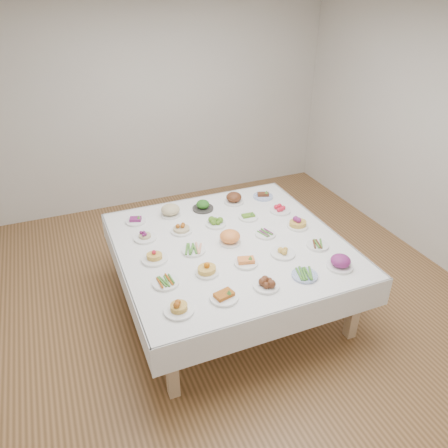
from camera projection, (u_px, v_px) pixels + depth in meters
name	position (u px, v px, depth m)	size (l,w,h in m)	color
room_envelope	(229.00, 127.00, 3.84)	(5.02, 5.02, 2.81)	olive
display_table	(230.00, 249.00, 4.25)	(2.13, 2.13, 0.75)	white
dish_0	(179.00, 306.00, 3.33)	(0.23, 0.23, 0.13)	white
dish_1	(224.00, 295.00, 3.48)	(0.23, 0.23, 0.10)	white
dish_2	(266.00, 283.00, 3.60)	(0.22, 0.22, 0.10)	white
dish_3	(305.00, 274.00, 3.73)	(0.24, 0.22, 0.06)	#4C66B2
dish_4	(341.00, 261.00, 3.83)	(0.27, 0.27, 0.15)	white
dish_5	(166.00, 282.00, 3.65)	(0.22, 0.22, 0.05)	white
dish_6	(207.00, 269.00, 3.76)	(0.20, 0.20, 0.12)	white
dish_7	(246.00, 261.00, 3.89)	(0.21, 0.21, 0.08)	white
dish_8	(283.00, 251.00, 4.02)	(0.23, 0.23, 0.09)	white
dish_9	(318.00, 245.00, 4.15)	(0.21, 0.21, 0.05)	white
dish_10	(154.00, 255.00, 3.93)	(0.24, 0.24, 0.12)	white
dish_11	(193.00, 249.00, 4.07)	(0.23, 0.22, 0.06)	white
dish_12	(230.00, 237.00, 4.18)	(0.21, 0.21, 0.13)	white
dish_13	(265.00, 234.00, 4.33)	(0.20, 0.20, 0.05)	white
dish_14	(298.00, 222.00, 4.44)	(0.21, 0.21, 0.13)	white
dish_15	(145.00, 235.00, 4.25)	(0.22, 0.22, 0.10)	white
dish_16	(181.00, 227.00, 4.37)	(0.21, 0.21, 0.12)	white
dish_17	(216.00, 222.00, 4.49)	(0.21, 0.21, 0.09)	white
dish_18	(248.00, 216.00, 4.62)	(0.20, 0.20, 0.08)	white
dish_19	(280.00, 209.00, 4.75)	(0.22, 0.22, 0.09)	white
dish_20	(136.00, 220.00, 4.55)	(0.21, 0.21, 0.08)	white
dish_21	(170.00, 210.00, 4.66)	(0.21, 0.21, 0.13)	white
dish_22	(203.00, 205.00, 4.78)	(0.23, 0.23, 0.13)	#2D2A28
dish_23	(234.00, 198.00, 4.91)	(0.24, 0.24, 0.13)	white
dish_24	(263.00, 195.00, 5.05)	(0.22, 0.22, 0.09)	#4C66B2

